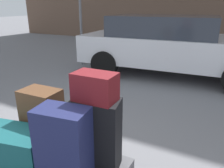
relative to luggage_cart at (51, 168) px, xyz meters
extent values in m
cube|color=#4C4C51|center=(0.00, 0.00, 0.02)|extent=(1.30, 0.74, 0.10)
cylinder|color=black|center=(-0.44, 0.25, -0.15)|extent=(0.24, 0.06, 0.24)
cube|color=black|center=(0.40, 0.14, 0.38)|extent=(0.42, 0.31, 0.61)
cube|color=#191E47|center=(0.27, -0.11, 0.38)|extent=(0.42, 0.29, 0.61)
cube|color=#51331E|center=(-0.23, 0.19, 0.36)|extent=(0.36, 0.25, 0.57)
cube|color=#144C51|center=(-0.27, -0.13, 0.22)|extent=(0.66, 0.45, 0.30)
cube|color=maroon|center=(0.40, 0.14, 0.79)|extent=(0.33, 0.21, 0.22)
cube|color=silver|center=(0.08, 4.26, 0.37)|extent=(4.41, 2.07, 0.64)
cube|color=#2D333D|center=(-0.17, 4.24, 0.92)|extent=(2.51, 1.74, 0.46)
cylinder|color=black|center=(-1.39, 5.01, 0.05)|extent=(0.65, 0.26, 0.64)
cylinder|color=black|center=(-1.28, 3.32, 0.05)|extent=(0.65, 0.26, 0.64)
cylinder|color=slate|center=(-2.47, 4.12, 0.91)|extent=(0.07, 0.07, 2.35)
camera|label=1|loc=(1.23, -1.21, 1.37)|focal=35.90mm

